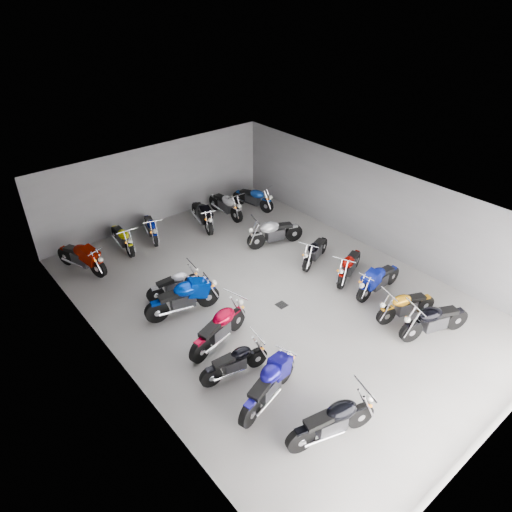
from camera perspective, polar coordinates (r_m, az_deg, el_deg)
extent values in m
plane|color=#9F9C96|center=(14.69, 1.90, -5.21)|extent=(14.00, 14.00, 0.00)
cube|color=slate|center=(18.96, -12.30, 8.79)|extent=(10.00, 0.10, 3.20)
cube|color=slate|center=(11.68, -16.89, -8.33)|extent=(0.10, 14.00, 3.20)
cube|color=slate|center=(17.11, 14.73, 5.80)|extent=(0.10, 14.00, 3.20)
cube|color=black|center=(12.98, 2.15, 6.13)|extent=(10.00, 14.00, 0.04)
cube|color=black|center=(14.40, 3.22, -6.12)|extent=(0.32, 0.32, 0.01)
cylinder|color=black|center=(11.23, 12.82, -18.86)|extent=(0.69, 0.32, 0.68)
cylinder|color=black|center=(10.64, 5.55, -21.88)|extent=(0.70, 0.34, 0.68)
cube|color=#2D2D30|center=(10.83, 9.37, -20.03)|extent=(0.75, 0.49, 0.42)
ellipsoid|color=black|center=(10.66, 10.66, -18.43)|extent=(0.81, 0.60, 0.38)
cube|color=black|center=(10.47, 7.86, -19.72)|extent=(0.70, 0.46, 0.19)
cylinder|color=black|center=(11.89, 3.62, -14.09)|extent=(0.70, 0.33, 0.69)
cylinder|color=black|center=(11.01, -0.81, -19.02)|extent=(0.71, 0.35, 0.69)
cube|color=#2D2D30|center=(11.35, 1.53, -16.11)|extent=(0.77, 0.51, 0.43)
ellipsoid|color=navy|center=(11.23, 2.23, -14.19)|extent=(0.83, 0.62, 0.39)
cube|color=black|center=(10.93, 0.53, -16.19)|extent=(0.72, 0.48, 0.20)
cylinder|color=black|center=(12.26, 0.09, -12.57)|extent=(0.60, 0.22, 0.59)
cylinder|color=black|center=(11.85, -5.67, -14.77)|extent=(0.60, 0.24, 0.59)
cube|color=#2D2D30|center=(11.97, -2.74, -13.36)|extent=(0.63, 0.37, 0.37)
ellipsoid|color=black|center=(11.83, -1.90, -12.03)|extent=(0.68, 0.47, 0.33)
cube|color=black|center=(11.70, -4.08, -12.98)|extent=(0.59, 0.35, 0.17)
cylinder|color=black|center=(13.32, -2.49, -7.91)|extent=(0.71, 0.31, 0.69)
cylinder|color=black|center=(12.46, -7.03, -11.64)|extent=(0.71, 0.33, 0.69)
cube|color=#2D2D30|center=(12.80, -4.69, -9.36)|extent=(0.76, 0.49, 0.43)
ellipsoid|color=maroon|center=(12.71, -4.07, -7.62)|extent=(0.82, 0.60, 0.39)
cube|color=black|center=(12.41, -5.79, -9.16)|extent=(0.71, 0.46, 0.20)
cylinder|color=black|center=(14.23, -6.04, -5.01)|extent=(0.73, 0.30, 0.72)
cylinder|color=black|center=(13.87, -12.30, -6.81)|extent=(0.74, 0.32, 0.72)
cube|color=#2D2D30|center=(13.96, -9.17, -5.55)|extent=(0.78, 0.48, 0.45)
ellipsoid|color=#002498|center=(13.80, -8.33, -4.09)|extent=(0.84, 0.60, 0.40)
cube|color=black|center=(13.69, -10.69, -4.91)|extent=(0.73, 0.45, 0.20)
cylinder|color=black|center=(15.03, -7.94, -3.22)|extent=(0.57, 0.19, 0.56)
cylinder|color=black|center=(14.69, -12.46, -4.71)|extent=(0.58, 0.21, 0.56)
cube|color=#2D2D30|center=(14.79, -10.20, -3.69)|extent=(0.60, 0.34, 0.35)
ellipsoid|color=silver|center=(14.69, -9.61, -2.57)|extent=(0.64, 0.43, 0.32)
cube|color=black|center=(14.58, -11.31, -3.24)|extent=(0.57, 0.32, 0.16)
cylinder|color=black|center=(13.63, 18.77, -8.92)|extent=(0.70, 0.37, 0.69)
cylinder|color=black|center=(14.53, 23.73, -7.23)|extent=(0.70, 0.39, 0.69)
cube|color=#2D2D30|center=(14.00, 21.42, -7.71)|extent=(0.77, 0.54, 0.43)
ellipsoid|color=black|center=(13.65, 20.93, -6.86)|extent=(0.83, 0.65, 0.39)
cube|color=black|center=(14.02, 22.75, -6.39)|extent=(0.72, 0.51, 0.20)
cylinder|color=black|center=(14.04, 15.93, -7.14)|extent=(0.62, 0.31, 0.62)
cylinder|color=black|center=(14.83, 20.29, -5.67)|extent=(0.63, 0.32, 0.62)
cube|color=#2D2D30|center=(14.36, 18.24, -6.09)|extent=(0.68, 0.46, 0.38)
ellipsoid|color=orange|center=(14.06, 17.77, -5.33)|extent=(0.74, 0.57, 0.35)
cube|color=black|center=(14.38, 19.38, -4.92)|extent=(0.64, 0.43, 0.18)
cylinder|color=black|center=(14.74, 13.37, -4.50)|extent=(0.65, 0.15, 0.64)
cylinder|color=black|center=(15.78, 16.55, -2.34)|extent=(0.65, 0.17, 0.64)
cube|color=#2D2D30|center=(15.19, 15.07, -3.08)|extent=(0.66, 0.32, 0.40)
ellipsoid|color=navy|center=(14.86, 14.75, -2.40)|extent=(0.69, 0.42, 0.36)
cube|color=black|center=(15.27, 15.92, -1.74)|extent=(0.62, 0.30, 0.18)
cylinder|color=black|center=(15.19, 10.69, -2.94)|extent=(0.63, 0.35, 0.62)
cylinder|color=black|center=(16.33, 12.35, -0.41)|extent=(0.63, 0.36, 0.62)
cube|color=#2D2D30|center=(15.71, 11.59, -1.34)|extent=(0.70, 0.50, 0.39)
ellipsoid|color=#8B0501|center=(15.36, 11.45, -0.76)|extent=(0.76, 0.60, 0.35)
cube|color=black|center=(15.82, 12.06, 0.03)|extent=(0.65, 0.47, 0.18)
cylinder|color=black|center=(15.86, 6.44, -0.94)|extent=(0.60, 0.32, 0.60)
cylinder|color=black|center=(16.93, 8.30, 1.24)|extent=(0.61, 0.34, 0.60)
cube|color=#2D2D30|center=(16.34, 7.43, 0.46)|extent=(0.66, 0.47, 0.37)
ellipsoid|color=black|center=(16.02, 7.21, 1.03)|extent=(0.72, 0.57, 0.33)
cube|color=black|center=(16.44, 7.90, 1.71)|extent=(0.62, 0.44, 0.17)
cylinder|color=black|center=(16.99, 0.01, 1.92)|extent=(0.70, 0.34, 0.69)
cylinder|color=black|center=(17.57, 4.71, 2.91)|extent=(0.71, 0.36, 0.69)
cube|color=#2D2D30|center=(17.21, 2.41, 2.74)|extent=(0.76, 0.51, 0.43)
ellipsoid|color=#A6A6AA|center=(16.96, 1.71, 3.60)|extent=(0.83, 0.63, 0.39)
cube|color=black|center=(17.20, 3.48, 3.82)|extent=(0.71, 0.48, 0.20)
cylinder|color=black|center=(16.34, -19.11, -1.44)|extent=(0.37, 0.70, 0.69)
cylinder|color=black|center=(17.43, -22.61, 0.02)|extent=(0.39, 0.70, 0.69)
cube|color=#2D2D30|center=(16.82, -20.99, -0.38)|extent=(0.55, 0.77, 0.43)
ellipsoid|color=#880D00|center=(16.48, -20.68, 0.41)|extent=(0.66, 0.84, 0.39)
cube|color=black|center=(16.92, -21.96, 0.80)|extent=(0.51, 0.72, 0.20)
cylinder|color=black|center=(17.16, -15.48, 0.80)|extent=(0.17, 0.62, 0.61)
cylinder|color=black|center=(18.32, -17.08, 2.65)|extent=(0.19, 0.62, 0.61)
cube|color=#2D2D30|center=(17.69, -16.35, 2.02)|extent=(0.34, 0.64, 0.38)
ellipsoid|color=#F4F808|center=(17.36, -16.26, 2.61)|extent=(0.43, 0.68, 0.34)
cube|color=black|center=(17.82, -16.83, 3.16)|extent=(0.31, 0.60, 0.17)
cylinder|color=black|center=(17.61, -12.50, 2.08)|extent=(0.29, 0.61, 0.60)
cylinder|color=black|center=(18.79, -13.35, 3.99)|extent=(0.31, 0.61, 0.60)
cube|color=#2D2D30|center=(18.15, -12.97, 3.33)|extent=(0.45, 0.66, 0.37)
ellipsoid|color=#030F6C|center=(17.83, -12.96, 3.87)|extent=(0.54, 0.72, 0.34)
cube|color=black|center=(18.29, -13.26, 4.46)|extent=(0.42, 0.62, 0.17)
cylinder|color=black|center=(18.03, -5.90, 3.64)|extent=(0.30, 0.69, 0.68)
cylinder|color=black|center=(19.33, -7.49, 5.60)|extent=(0.32, 0.70, 0.68)
cube|color=#2D2D30|center=(18.63, -6.74, 4.94)|extent=(0.48, 0.75, 0.42)
ellipsoid|color=black|center=(18.27, -6.56, 5.59)|extent=(0.59, 0.80, 0.38)
cube|color=black|center=(18.78, -7.14, 6.17)|extent=(0.45, 0.70, 0.19)
cylinder|color=black|center=(18.88, -2.45, 5.18)|extent=(0.14, 0.67, 0.67)
cylinder|color=black|center=(19.99, -5.14, 6.69)|extent=(0.16, 0.67, 0.67)
cube|color=#2D2D30|center=(19.38, -3.84, 6.24)|extent=(0.32, 0.68, 0.42)
ellipsoid|color=#B0AFB6|center=(19.07, -3.46, 6.91)|extent=(0.42, 0.71, 0.38)
cube|color=black|center=(19.51, -4.46, 7.34)|extent=(0.29, 0.64, 0.19)
cylinder|color=black|center=(19.66, 1.33, 6.30)|extent=(0.30, 0.65, 0.64)
cylinder|color=black|center=(20.41, -2.08, 7.30)|extent=(0.32, 0.65, 0.64)
cube|color=#2D2D30|center=(19.98, -0.41, 7.07)|extent=(0.46, 0.70, 0.40)
ellipsoid|color=#113C9E|center=(19.74, 0.12, 7.75)|extent=(0.57, 0.76, 0.36)
cube|color=black|center=(20.03, -1.16, 8.01)|extent=(0.43, 0.66, 0.18)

